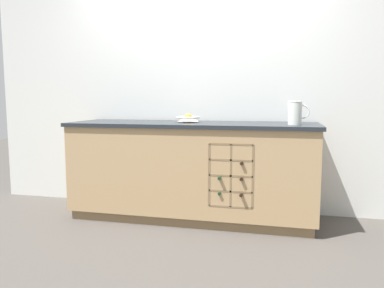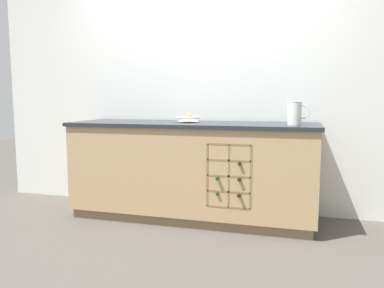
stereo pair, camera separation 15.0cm
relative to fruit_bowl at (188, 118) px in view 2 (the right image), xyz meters
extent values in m
plane|color=#4C4742|center=(0.04, -0.02, -0.96)|extent=(14.00, 14.00, 0.00)
cube|color=silver|center=(0.04, 0.38, 0.32)|extent=(4.68, 0.06, 2.55)
cube|color=olive|center=(0.04, -0.02, -0.91)|extent=(2.22, 0.60, 0.09)
cube|color=tan|center=(0.04, -0.02, -0.47)|extent=(2.28, 0.66, 0.80)
cube|color=#23282D|center=(0.04, -0.02, -0.06)|extent=(2.32, 0.70, 0.03)
cube|color=olive|center=(0.46, -0.25, -0.46)|extent=(0.37, 0.01, 0.54)
cube|color=olive|center=(0.27, -0.30, -0.46)|extent=(0.02, 0.10, 0.54)
cube|color=olive|center=(0.64, -0.30, -0.46)|extent=(0.02, 0.10, 0.54)
cube|color=olive|center=(0.46, -0.30, -0.73)|extent=(0.37, 0.10, 0.02)
cube|color=olive|center=(0.46, -0.30, -0.59)|extent=(0.37, 0.10, 0.02)
cube|color=olive|center=(0.46, -0.30, -0.46)|extent=(0.37, 0.10, 0.02)
cube|color=olive|center=(0.46, -0.30, -0.33)|extent=(0.37, 0.10, 0.02)
cube|color=olive|center=(0.46, -0.30, -0.19)|extent=(0.37, 0.10, 0.02)
cube|color=olive|center=(0.46, -0.30, -0.46)|extent=(0.02, 0.10, 0.54)
cylinder|color=#19381E|center=(0.37, -0.17, -0.62)|extent=(0.07, 0.22, 0.07)
cylinder|color=#19381E|center=(0.37, -0.33, -0.62)|extent=(0.03, 0.09, 0.03)
cylinder|color=black|center=(0.55, -0.19, -0.62)|extent=(0.08, 0.21, 0.08)
cylinder|color=black|center=(0.55, -0.35, -0.62)|extent=(0.03, 0.09, 0.03)
cylinder|color=#19381E|center=(0.37, -0.19, -0.48)|extent=(0.08, 0.21, 0.08)
cylinder|color=#19381E|center=(0.37, -0.34, -0.48)|extent=(0.03, 0.09, 0.03)
cylinder|color=black|center=(0.55, -0.18, -0.48)|extent=(0.08, 0.22, 0.08)
cylinder|color=black|center=(0.55, -0.33, -0.48)|extent=(0.03, 0.09, 0.03)
cylinder|color=black|center=(0.55, -0.19, -0.35)|extent=(0.07, 0.21, 0.07)
cylinder|color=black|center=(0.55, -0.33, -0.35)|extent=(0.03, 0.09, 0.03)
cylinder|color=silver|center=(0.00, 0.00, -0.03)|extent=(0.10, 0.10, 0.01)
cone|color=silver|center=(0.00, 0.00, 0.00)|extent=(0.20, 0.20, 0.05)
torus|color=silver|center=(0.00, 0.00, 0.01)|extent=(0.22, 0.22, 0.02)
sphere|color=gold|center=(0.00, 0.00, 0.01)|extent=(0.08, 0.08, 0.08)
cylinder|color=silver|center=(0.97, -0.09, 0.06)|extent=(0.11, 0.11, 0.20)
torus|color=silver|center=(0.97, -0.09, 0.16)|extent=(0.12, 0.12, 0.01)
torus|color=silver|center=(1.03, -0.09, 0.07)|extent=(0.12, 0.01, 0.12)
cylinder|color=white|center=(0.96, 0.22, 0.01)|extent=(0.07, 0.07, 0.10)
torus|color=white|center=(1.00, 0.22, 0.01)|extent=(0.07, 0.01, 0.07)
camera|label=1|loc=(0.86, -3.43, 0.18)|focal=35.00mm
camera|label=2|loc=(1.00, -3.39, 0.18)|focal=35.00mm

